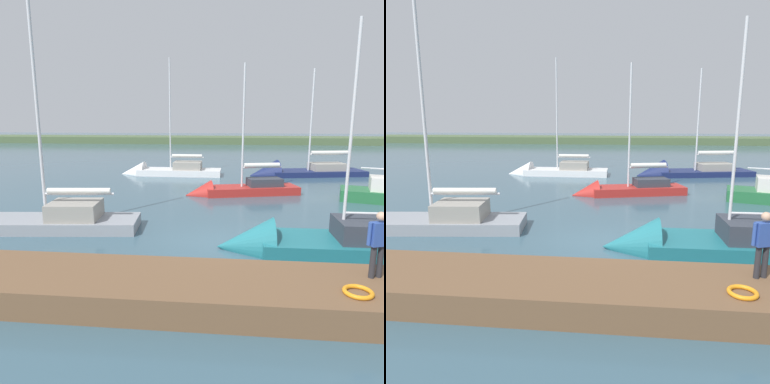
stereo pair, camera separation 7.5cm
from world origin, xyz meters
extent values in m
plane|color=#385666|center=(0.00, 0.00, 0.00)|extent=(200.00, 200.00, 0.00)
cube|color=#4C603D|center=(0.00, -54.44, 0.00)|extent=(180.00, 8.00, 2.40)
cube|color=brown|center=(0.00, 4.42, 0.35)|extent=(22.73, 2.49, 0.70)
torus|color=orange|center=(-3.19, 4.92, 0.75)|extent=(0.66, 0.66, 0.10)
cube|color=gray|center=(6.77, -1.00, 0.03)|extent=(6.97, 2.65, 0.89)
cube|color=gray|center=(5.91, -1.09, 0.81)|extent=(2.13, 1.86, 0.69)
cylinder|color=silver|center=(7.11, -0.97, 4.81)|extent=(0.13, 0.13, 8.69)
cylinder|color=silver|center=(5.71, -1.11, 1.50)|extent=(2.82, 0.38, 0.10)
cylinder|color=silver|center=(5.71, -1.11, 1.62)|extent=(2.55, 0.49, 0.24)
cube|color=#1E6B75|center=(-4.66, 0.59, 0.08)|extent=(6.42, 2.18, 0.86)
cone|color=#1E6B75|center=(-0.92, 0.57, 0.08)|extent=(1.95, 2.16, 2.16)
cube|color=#333842|center=(-5.20, 0.59, 0.85)|extent=(2.52, 1.65, 0.68)
cylinder|color=silver|center=(-4.16, 0.58, 3.99)|extent=(0.10, 0.10, 6.96)
cube|color=white|center=(3.62, -15.79, 0.01)|extent=(6.67, 2.22, 0.96)
cone|color=white|center=(7.47, -15.84, 0.01)|extent=(1.95, 2.16, 2.14)
cube|color=gray|center=(2.94, -15.78, 0.79)|extent=(2.21, 1.79, 0.61)
cylinder|color=silver|center=(4.34, -15.80, 4.77)|extent=(0.11, 0.11, 8.56)
cylinder|color=silver|center=(3.00, -15.79, 1.46)|extent=(2.67, 0.12, 0.08)
cylinder|color=silver|center=(3.00, -15.79, 1.58)|extent=(2.41, 0.25, 0.22)
cube|color=navy|center=(-7.37, -16.80, 0.05)|extent=(7.82, 3.88, 0.75)
cone|color=navy|center=(-3.09, -15.95, 0.05)|extent=(2.67, 2.86, 2.47)
cube|color=gray|center=(-8.24, -16.97, 0.70)|extent=(2.99, 2.25, 0.56)
cylinder|color=silver|center=(-6.69, -16.66, 4.32)|extent=(0.13, 0.13, 7.81)
cylinder|color=silver|center=(-8.35, -16.99, 1.69)|extent=(3.34, 0.76, 0.11)
cylinder|color=silver|center=(-8.35, -16.99, 1.81)|extent=(3.05, 0.90, 0.32)
cube|color=#B22823|center=(-1.70, -8.92, 0.03)|extent=(5.84, 3.01, 0.89)
cone|color=#B22823|center=(1.43, -8.15, 0.03)|extent=(1.92, 2.05, 1.73)
cube|color=#333842|center=(-2.50, -9.12, 0.71)|extent=(2.23, 1.62, 0.47)
cylinder|color=silver|center=(-1.12, -8.78, 4.02)|extent=(0.12, 0.12, 7.09)
cylinder|color=silver|center=(-2.30, -9.07, 1.62)|extent=(2.37, 0.67, 0.09)
cylinder|color=silver|center=(-2.30, -9.07, 1.74)|extent=(2.18, 0.79, 0.28)
cylinder|color=#28282D|center=(-3.80, 4.03, 1.11)|extent=(0.14, 0.14, 0.82)
cylinder|color=#28282D|center=(-3.98, 3.97, 1.11)|extent=(0.14, 0.14, 0.82)
cube|color=#2D4C9E|center=(-3.89, 4.00, 1.80)|extent=(0.49, 0.34, 0.58)
sphere|color=tan|center=(-3.89, 4.00, 2.23)|extent=(0.22, 0.22, 0.22)
cylinder|color=#2D4C9E|center=(-3.63, 4.08, 1.82)|extent=(0.09, 0.09, 0.55)
camera|label=1|loc=(-0.28, 12.47, 4.48)|focal=33.33mm
camera|label=2|loc=(-0.36, 12.46, 4.48)|focal=33.33mm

